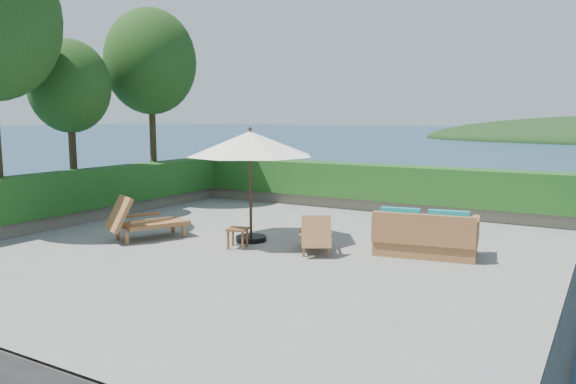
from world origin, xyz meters
The scene contains 14 objects.
ground centered at (0.00, 0.00, 0.00)m, with size 12.00×12.00×0.00m, color gray.
foundation centered at (0.00, 0.00, -1.55)m, with size 12.00×12.00×3.00m, color #595147.
ocean centered at (0.00, 0.00, -3.00)m, with size 600.00×600.00×0.00m, color #18374B.
planter_wall_far centered at (0.00, 5.60, 0.18)m, with size 12.00×0.60×0.36m, color #726A5B.
planter_wall_left centered at (-5.60, 0.00, 0.18)m, with size 0.60×12.00×0.36m, color #726A5B.
hedge_far centered at (0.00, 5.60, 0.85)m, with size 12.40×0.90×1.00m, color #1A3E11.
hedge_left centered at (-5.60, 0.00, 0.85)m, with size 0.90×12.40×1.00m, color #1A3E11.
tree_mid centered at (-6.40, 0.50, 3.55)m, with size 2.20×2.20×4.83m.
tree_far centered at (-6.00, 3.20, 4.40)m, with size 2.80×2.80×6.03m.
patio_umbrella centered at (-0.40, 0.36, 2.15)m, with size 3.22×3.22×2.54m.
lounge_left centered at (-2.57, -0.75, 0.43)m, with size 1.41×1.92×1.03m.
lounge_right centered at (1.32, 0.17, 0.34)m, with size 1.22×1.52×0.82m.
side_table centered at (-0.25, -0.36, 0.35)m, with size 0.51×0.51×0.43m.
wicker_loveseat centered at (3.34, 1.04, 0.38)m, with size 2.15×1.35×0.98m.
Camera 1 is at (6.53, -9.81, 2.78)m, focal length 35.00 mm.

